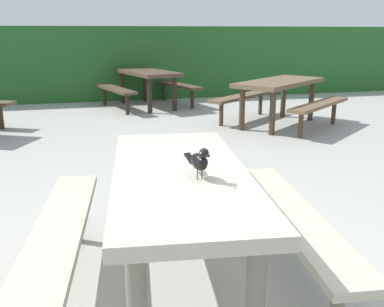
{
  "coord_description": "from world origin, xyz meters",
  "views": [
    {
      "loc": [
        -0.57,
        -2.17,
        1.5
      ],
      "look_at": [
        0.01,
        0.09,
        0.84
      ],
      "focal_mm": 40.3,
      "sensor_mm": 36.0,
      "label": 1
    }
  ],
  "objects_px": {
    "picnic_table_foreground": "(180,199)",
    "picnic_table_mid_right": "(147,80)",
    "bird_grackle": "(200,161)",
    "picnic_table_far_centre": "(279,92)"
  },
  "relations": [
    {
      "from": "picnic_table_mid_right",
      "to": "picnic_table_far_centre",
      "type": "height_order",
      "value": "same"
    },
    {
      "from": "picnic_table_mid_right",
      "to": "picnic_table_far_centre",
      "type": "distance_m",
      "value": 2.98
    },
    {
      "from": "picnic_table_foreground",
      "to": "picnic_table_mid_right",
      "type": "bearing_deg",
      "value": 83.01
    },
    {
      "from": "picnic_table_foreground",
      "to": "picnic_table_far_centre",
      "type": "relative_size",
      "value": 0.8
    },
    {
      "from": "picnic_table_foreground",
      "to": "bird_grackle",
      "type": "xyz_separation_m",
      "value": [
        0.06,
        -0.2,
        0.29
      ]
    },
    {
      "from": "picnic_table_foreground",
      "to": "picnic_table_mid_right",
      "type": "xyz_separation_m",
      "value": [
        0.8,
        6.53,
        0.0
      ]
    },
    {
      "from": "picnic_table_foreground",
      "to": "bird_grackle",
      "type": "distance_m",
      "value": 0.35
    },
    {
      "from": "picnic_table_mid_right",
      "to": "picnic_table_foreground",
      "type": "bearing_deg",
      "value": -96.99
    },
    {
      "from": "bird_grackle",
      "to": "picnic_table_far_centre",
      "type": "distance_m",
      "value": 5.07
    },
    {
      "from": "bird_grackle",
      "to": "picnic_table_far_centre",
      "type": "xyz_separation_m",
      "value": [
        2.56,
        4.37,
        -0.29
      ]
    }
  ]
}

